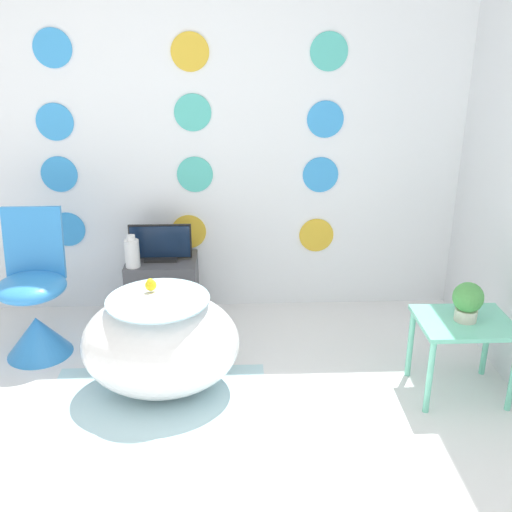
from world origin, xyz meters
TOP-DOWN VIEW (x-y plane):
  - wall_back_dotted at (0.00, 2.20)m, footprint 4.54×0.05m
  - rug at (-0.16, 1.01)m, footprint 1.16×0.68m
  - bathtub at (-0.13, 1.14)m, footprint 0.84×0.66m
  - rubber_duck at (-0.17, 1.21)m, footprint 0.06×0.07m
  - chair at (-0.92, 1.55)m, footprint 0.41×0.41m
  - tv_cabinet at (-0.21, 1.97)m, footprint 0.45×0.35m
  - tv at (-0.21, 1.97)m, footprint 0.40×0.12m
  - vase at (-0.37, 1.86)m, footprint 0.09×0.09m
  - side_table at (1.46, 1.04)m, footprint 0.48×0.39m
  - potted_plant_left at (1.46, 1.04)m, footprint 0.16×0.16m

SIDE VIEW (x-z plane):
  - rug at x=-0.16m, z-range 0.00..0.01m
  - tv_cabinet at x=-0.21m, z-range 0.00..0.43m
  - chair at x=-0.92m, z-range -0.16..0.72m
  - bathtub at x=-0.13m, z-range 0.00..0.56m
  - side_table at x=1.46m, z-range 0.15..0.58m
  - vase at x=-0.37m, z-range 0.42..0.63m
  - tv at x=-0.21m, z-range 0.41..0.65m
  - potted_plant_left at x=1.46m, z-range 0.44..0.65m
  - rubber_duck at x=-0.17m, z-range 0.56..0.63m
  - wall_back_dotted at x=0.00m, z-range 0.00..2.60m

